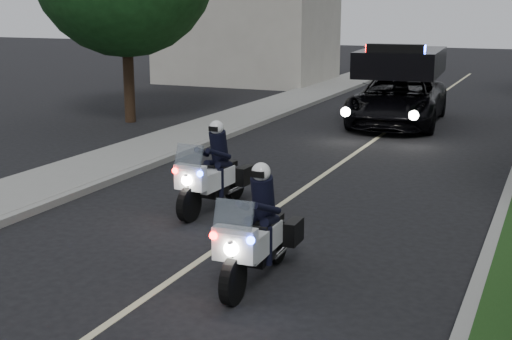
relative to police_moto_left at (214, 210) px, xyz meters
The scene contains 12 objects.
ground 4.77m from the police_moto_left, 77.06° to the right, with size 120.00×120.00×0.00m, color black.
curb_left 6.15m from the police_moto_left, 119.53° to the left, with size 0.20×60.00×0.15m, color gray.
sidewalk_left 6.76m from the police_moto_left, 127.66° to the left, with size 2.00×60.00×0.16m, color gray.
building_far 23.41m from the police_moto_left, 112.70° to the left, with size 8.00×6.00×7.00m, color #A8A396.
lane_marking 5.46m from the police_moto_left, 78.72° to the left, with size 0.12×50.00×0.01m, color #BFB78C.
police_moto_left is the anchor object (origin of this frame).
police_moto_right 3.69m from the police_moto_left, 53.16° to the right, with size 0.71×2.03×1.73m, color silver, non-canonical shape.
police_suv 11.38m from the police_moto_left, 84.69° to the left, with size 2.74×5.92×2.88m, color black.
bicycle 18.36m from the police_moto_left, 94.21° to the left, with size 0.61×1.74×0.91m, color black.
cyclist 18.36m from the police_moto_left, 94.21° to the left, with size 0.59×0.39×1.63m, color black.
tree_left_near 10.98m from the police_moto_left, 131.93° to the left, with size 6.04×6.04×10.07m, color #164318, non-canonical shape.
tree_left_far 24.93m from the police_moto_left, 109.29° to the left, with size 5.15×5.15×8.59m, color #143410, non-canonical shape.
Camera 1 is at (4.92, -6.96, 3.88)m, focal length 49.10 mm.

